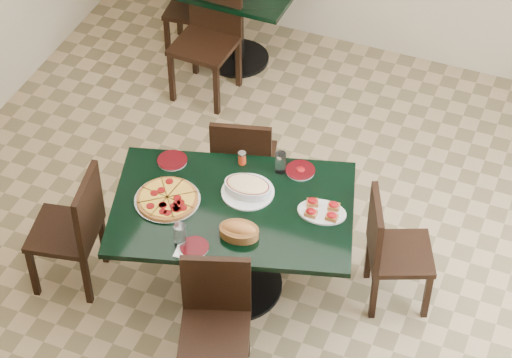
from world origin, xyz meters
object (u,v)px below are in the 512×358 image
at_px(back_chair_near, 209,30).
at_px(bread_basket, 239,231).
at_px(pepperoni_pizza, 167,199).
at_px(bruschetta_platter, 322,210).
at_px(chair_far, 243,160).
at_px(back_table, 237,8).
at_px(main_table, 233,227).
at_px(back_chair_left, 198,5).
at_px(chair_near, 216,316).
at_px(lasagna_casserole, 248,187).
at_px(chair_left, 75,226).
at_px(chair_right, 389,246).

xyz_separation_m(back_chair_near, bread_basket, (1.15, -2.12, 0.23)).
relative_size(pepperoni_pizza, bruschetta_platter, 1.27).
bearing_deg(chair_far, bread_basket, 96.30).
height_order(back_table, bruschetta_platter, bruschetta_platter).
distance_m(back_table, bread_basket, 2.78).
height_order(main_table, back_chair_left, back_chair_left).
bearing_deg(back_chair_left, chair_near, 19.72).
height_order(back_chair_near, lasagna_casserole, back_chair_near).
bearing_deg(chair_far, lasagna_casserole, 100.66).
height_order(back_chair_left, bruschetta_platter, same).
height_order(main_table, chair_left, chair_left).
bearing_deg(back_chair_near, bruschetta_platter, -45.86).
relative_size(chair_near, bread_basket, 3.33).
bearing_deg(main_table, bruschetta_platter, -0.16).
xyz_separation_m(chair_near, lasagna_casserole, (-0.12, 0.79, 0.31)).
bearing_deg(chair_left, bruschetta_platter, 96.29).
bearing_deg(main_table, back_chair_near, 101.75).
xyz_separation_m(bread_basket, bruschetta_platter, (0.40, 0.36, -0.02)).
distance_m(main_table, pepperoni_pizza, 0.46).
bearing_deg(chair_far, chair_near, 90.75).
distance_m(back_chair_near, bread_basket, 2.43).
height_order(bread_basket, bruschetta_platter, bread_basket).
height_order(chair_near, chair_right, chair_near).
height_order(main_table, pepperoni_pizza, pepperoni_pizza).
relative_size(chair_far, bread_basket, 3.35).
distance_m(chair_right, pepperoni_pizza, 1.43).
relative_size(back_table, chair_left, 1.08).
relative_size(chair_left, back_chair_near, 0.92).
distance_m(chair_far, chair_near, 1.37).
bearing_deg(back_table, bruschetta_platter, -54.87).
relative_size(pepperoni_pizza, bread_basket, 1.57).
bearing_deg(main_table, lasagna_casserole, 58.71).
bearing_deg(bruschetta_platter, chair_left, -167.63).
height_order(back_table, bread_basket, bread_basket).
distance_m(back_table, pepperoni_pizza, 2.51).
height_order(chair_far, back_chair_left, chair_far).
relative_size(back_table, back_chair_near, 0.99).
distance_m(chair_left, back_chair_near, 2.24).
relative_size(chair_right, bread_basket, 3.26).
bearing_deg(bread_basket, chair_far, 102.98).
bearing_deg(chair_near, pepperoni_pizza, 116.88).
bearing_deg(back_chair_left, back_chair_near, 28.18).
xyz_separation_m(back_chair_near, back_chair_left, (-0.31, 0.44, -0.11)).
xyz_separation_m(chair_near, chair_right, (0.79, 0.93, -0.01)).
xyz_separation_m(chair_left, back_chair_left, (-0.36, 2.68, -0.06)).
relative_size(chair_left, bruschetta_platter, 2.81).
bearing_deg(back_chair_left, back_table, 79.26).
xyz_separation_m(main_table, pepperoni_pizza, (-0.40, -0.11, 0.20)).
height_order(chair_near, chair_left, chair_left).
bearing_deg(chair_near, chair_right, 30.46).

